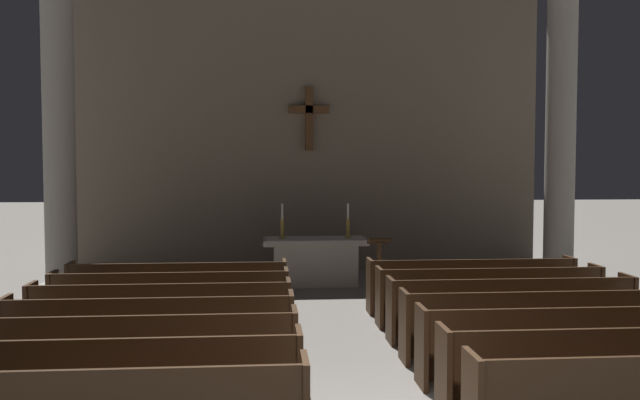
{
  "coord_description": "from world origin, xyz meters",
  "views": [
    {
      "loc": [
        -1.09,
        -5.87,
        2.64
      ],
      "look_at": [
        0.0,
        7.42,
        1.89
      ],
      "focal_mm": 38.72,
      "sensor_mm": 36.0,
      "label": 1
    }
  ],
  "objects": [
    {
      "name": "pew_left_row_2",
      "position": [
        -2.53,
        0.94,
        0.48
      ],
      "size": [
        3.65,
        0.5,
        0.95
      ],
      "color": "#422B19",
      "rests_on": "ground"
    },
    {
      "name": "pew_left_row_3",
      "position": [
        -2.53,
        1.93,
        0.48
      ],
      "size": [
        3.65,
        0.5,
        0.95
      ],
      "color": "#422B19",
      "rests_on": "ground"
    },
    {
      "name": "pew_left_row_4",
      "position": [
        -2.53,
        2.91,
        0.48
      ],
      "size": [
        3.65,
        0.5,
        0.95
      ],
      "color": "#422B19",
      "rests_on": "ground"
    },
    {
      "name": "pew_left_row_5",
      "position": [
        -2.53,
        3.89,
        0.48
      ],
      "size": [
        3.65,
        0.5,
        0.95
      ],
      "color": "#422B19",
      "rests_on": "ground"
    },
    {
      "name": "pew_left_row_6",
      "position": [
        -2.53,
        4.88,
        0.48
      ],
      "size": [
        3.65,
        0.5,
        0.95
      ],
      "color": "#422B19",
      "rests_on": "ground"
    },
    {
      "name": "pew_left_row_7",
      "position": [
        -2.53,
        5.86,
        0.48
      ],
      "size": [
        3.65,
        0.5,
        0.95
      ],
      "color": "#422B19",
      "rests_on": "ground"
    },
    {
      "name": "pew_right_row_2",
      "position": [
        2.53,
        0.94,
        0.48
      ],
      "size": [
        3.65,
        0.5,
        0.95
      ],
      "color": "#422B19",
      "rests_on": "ground"
    },
    {
      "name": "pew_right_row_3",
      "position": [
        2.53,
        1.93,
        0.48
      ],
      "size": [
        3.65,
        0.5,
        0.95
      ],
      "color": "#422B19",
      "rests_on": "ground"
    },
    {
      "name": "pew_right_row_4",
      "position": [
        2.53,
        2.91,
        0.48
      ],
      "size": [
        3.65,
        0.5,
        0.95
      ],
      "color": "#422B19",
      "rests_on": "ground"
    },
    {
      "name": "pew_right_row_5",
      "position": [
        2.53,
        3.89,
        0.48
      ],
      "size": [
        3.65,
        0.5,
        0.95
      ],
      "color": "#422B19",
      "rests_on": "ground"
    },
    {
      "name": "pew_right_row_6",
      "position": [
        2.53,
        4.88,
        0.48
      ],
      "size": [
        3.65,
        0.5,
        0.95
      ],
      "color": "#422B19",
      "rests_on": "ground"
    },
    {
      "name": "pew_right_row_7",
      "position": [
        2.53,
        5.86,
        0.48
      ],
      "size": [
        3.65,
        0.5,
        0.95
      ],
      "color": "#422B19",
      "rests_on": "ground"
    },
    {
      "name": "column_left_second",
      "position": [
        -5.1,
        8.12,
        3.04
      ],
      "size": [
        0.92,
        0.92,
        6.25
      ],
      "color": "#ADA89E",
      "rests_on": "ground"
    },
    {
      "name": "column_right_second",
      "position": [
        5.1,
        8.12,
        3.04
      ],
      "size": [
        0.92,
        0.92,
        6.25
      ],
      "color": "#ADA89E",
      "rests_on": "ground"
    },
    {
      "name": "altar",
      "position": [
        0.0,
        8.67,
        0.53
      ],
      "size": [
        2.2,
        0.9,
        1.01
      ],
      "color": "#BCB7AD",
      "rests_on": "ground"
    },
    {
      "name": "candlestick_left",
      "position": [
        -0.7,
        8.67,
        1.25
      ],
      "size": [
        0.16,
        0.16,
        0.73
      ],
      "color": "#B79338",
      "rests_on": "altar"
    },
    {
      "name": "candlestick_right",
      "position": [
        0.7,
        8.67,
        1.25
      ],
      "size": [
        0.16,
        0.16,
        0.73
      ],
      "color": "#B79338",
      "rests_on": "altar"
    },
    {
      "name": "apse_with_cross",
      "position": [
        0.0,
        10.83,
        3.32
      ],
      "size": [
        11.19,
        0.43,
        6.63
      ],
      "color": "gray",
      "rests_on": "ground"
    },
    {
      "name": "lectern",
      "position": [
        1.17,
        7.47,
        0.55
      ],
      "size": [
        0.44,
        0.36,
        1.15
      ],
      "color": "#422B19",
      "rests_on": "ground"
    }
  ]
}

